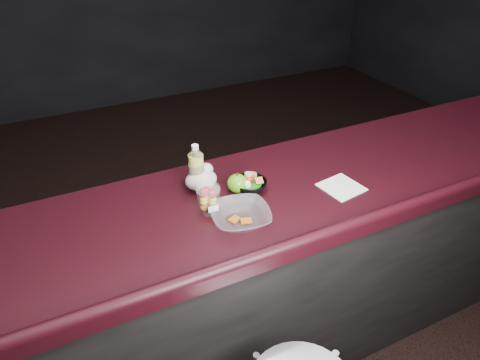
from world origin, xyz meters
The scene contains 9 objects.
room_shell centered at (0.00, 0.00, 1.83)m, with size 8.00×8.00×8.00m.
counter centered at (0.00, 0.30, 0.51)m, with size 4.06×0.71×1.02m.
lemonade_bottle centered at (-0.20, 0.46, 1.10)m, with size 0.07×0.07×0.20m.
fruit_cup centered at (-0.22, 0.28, 1.09)m, with size 0.10×0.10×0.14m.
green_apple centered at (-0.06, 0.36, 1.06)m, with size 0.09×0.09×0.09m.
plastic_bag centered at (-0.18, 0.45, 1.07)m, with size 0.14×0.11×0.10m.
snack_bowl centered at (-0.01, 0.34, 1.05)m, with size 0.17×0.17×0.08m.
takeout_bowl centered at (-0.14, 0.16, 1.05)m, with size 0.26×0.26×0.06m.
paper_napkin centered at (0.35, 0.19, 1.02)m, with size 0.16×0.16×0.00m, color white.
Camera 1 is at (-0.70, -0.99, 2.05)m, focal length 32.00 mm.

